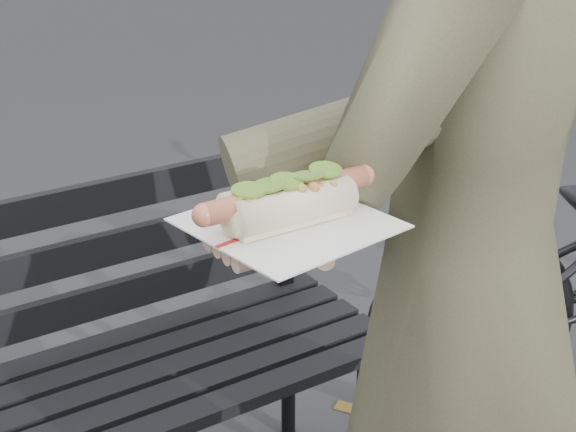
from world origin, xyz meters
name	(u,v)px	position (x,y,z in m)	size (l,w,h in m)	color
park_bench	(49,369)	(-0.05, 0.92, 0.52)	(1.50, 0.44, 0.88)	black
person	(466,298)	(0.37, 0.12, 0.95)	(0.69, 0.45, 1.90)	#484830
held_hotdog	(388,137)	(0.17, 0.08, 1.25)	(0.63, 0.32, 0.20)	#484830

